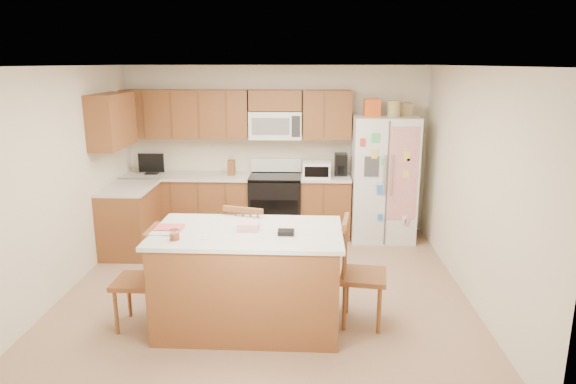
{
  "coord_description": "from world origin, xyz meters",
  "views": [
    {
      "loc": [
        0.45,
        -5.44,
        2.53
      ],
      "look_at": [
        0.24,
        0.35,
        1.07
      ],
      "focal_mm": 32.0,
      "sensor_mm": 36.0,
      "label": 1
    }
  ],
  "objects_px": {
    "refrigerator": "(383,177)",
    "windsor_chair_right": "(360,275)",
    "windsor_chair_left": "(139,280)",
    "stove": "(276,204)",
    "island": "(248,278)",
    "windsor_chair_back": "(250,254)"
  },
  "relations": [
    {
      "from": "refrigerator",
      "to": "windsor_chair_right",
      "type": "height_order",
      "value": "refrigerator"
    },
    {
      "from": "refrigerator",
      "to": "windsor_chair_left",
      "type": "xyz_separation_m",
      "value": [
        -2.73,
        -2.75,
        -0.44
      ]
    },
    {
      "from": "stove",
      "to": "windsor_chair_left",
      "type": "xyz_separation_m",
      "value": [
        -1.16,
        -2.81,
        0.01
      ]
    },
    {
      "from": "stove",
      "to": "windsor_chair_right",
      "type": "relative_size",
      "value": 1.05
    },
    {
      "from": "island",
      "to": "windsor_chair_right",
      "type": "bearing_deg",
      "value": 4.79
    },
    {
      "from": "stove",
      "to": "island",
      "type": "relative_size",
      "value": 0.61
    },
    {
      "from": "windsor_chair_back",
      "to": "stove",
      "type": "bearing_deg",
      "value": 85.87
    },
    {
      "from": "windsor_chair_back",
      "to": "windsor_chair_right",
      "type": "xyz_separation_m",
      "value": [
        1.15,
        -0.53,
        0.0
      ]
    },
    {
      "from": "refrigerator",
      "to": "windsor_chair_left",
      "type": "height_order",
      "value": "refrigerator"
    },
    {
      "from": "refrigerator",
      "to": "windsor_chair_back",
      "type": "height_order",
      "value": "refrigerator"
    },
    {
      "from": "windsor_chair_left",
      "to": "windsor_chair_right",
      "type": "height_order",
      "value": "windsor_chair_right"
    },
    {
      "from": "windsor_chair_left",
      "to": "windsor_chair_back",
      "type": "xyz_separation_m",
      "value": [
        1.0,
        0.68,
        0.03
      ]
    },
    {
      "from": "stove",
      "to": "windsor_chair_left",
      "type": "distance_m",
      "value": 3.04
    },
    {
      "from": "refrigerator",
      "to": "windsor_chair_back",
      "type": "xyz_separation_m",
      "value": [
        -1.72,
        -2.07,
        -0.41
      ]
    },
    {
      "from": "island",
      "to": "windsor_chair_back",
      "type": "distance_m",
      "value": 0.63
    },
    {
      "from": "windsor_chair_right",
      "to": "island",
      "type": "bearing_deg",
      "value": -175.21
    },
    {
      "from": "windsor_chair_back",
      "to": "windsor_chair_left",
      "type": "bearing_deg",
      "value": -145.89
    },
    {
      "from": "stove",
      "to": "island",
      "type": "xyz_separation_m",
      "value": [
        -0.1,
        -2.76,
        0.02
      ]
    },
    {
      "from": "refrigerator",
      "to": "windsor_chair_back",
      "type": "bearing_deg",
      "value": -129.79
    },
    {
      "from": "refrigerator",
      "to": "windsor_chair_left",
      "type": "relative_size",
      "value": 2.01
    },
    {
      "from": "windsor_chair_right",
      "to": "refrigerator",
      "type": "bearing_deg",
      "value": 77.57
    },
    {
      "from": "stove",
      "to": "windsor_chair_back",
      "type": "bearing_deg",
      "value": -94.13
    }
  ]
}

